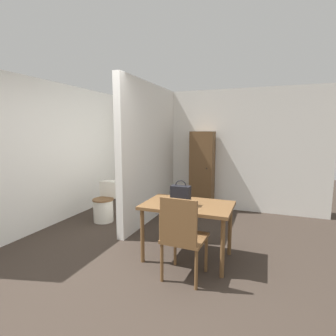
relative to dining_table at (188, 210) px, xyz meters
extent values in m
plane|color=#382D26|center=(-0.50, -0.93, -0.65)|extent=(16.00, 16.00, 0.00)
cube|color=white|center=(-0.50, 2.46, 0.60)|extent=(5.18, 0.12, 2.50)
cube|color=white|center=(-2.65, 0.73, 0.60)|extent=(0.12, 4.33, 2.50)
cube|color=white|center=(-1.12, 1.29, 0.60)|extent=(0.12, 2.22, 2.50)
cube|color=brown|center=(0.00, 0.00, 0.06)|extent=(1.12, 0.72, 0.04)
cylinder|color=brown|center=(-0.50, -0.30, -0.30)|extent=(0.05, 0.05, 0.69)
cylinder|color=brown|center=(0.50, -0.30, -0.30)|extent=(0.05, 0.05, 0.69)
cylinder|color=brown|center=(-0.50, 0.30, -0.30)|extent=(0.05, 0.05, 0.69)
cylinder|color=brown|center=(0.50, 0.30, -0.30)|extent=(0.05, 0.05, 0.69)
cube|color=brown|center=(0.10, -0.43, -0.19)|extent=(0.47, 0.47, 0.04)
cube|color=brown|center=(0.09, -0.64, 0.07)|extent=(0.41, 0.05, 0.49)
cylinder|color=brown|center=(-0.09, -0.22, -0.43)|extent=(0.04, 0.04, 0.44)
cylinder|color=brown|center=(0.30, -0.24, -0.43)|extent=(0.04, 0.04, 0.44)
cylinder|color=brown|center=(-0.11, -0.62, -0.43)|extent=(0.04, 0.04, 0.44)
cylinder|color=brown|center=(0.29, -0.63, -0.43)|extent=(0.04, 0.04, 0.44)
cylinder|color=silver|center=(-1.86, 0.81, -0.45)|extent=(0.36, 0.36, 0.40)
cylinder|color=brown|center=(-1.86, 0.81, -0.24)|extent=(0.38, 0.38, 0.02)
cube|color=silver|center=(-1.86, 1.06, -0.09)|extent=(0.37, 0.18, 0.31)
cube|color=black|center=(-0.07, -0.09, 0.21)|extent=(0.24, 0.12, 0.25)
torus|color=black|center=(-0.07, -0.09, 0.33)|extent=(0.14, 0.01, 0.14)
cube|color=brown|center=(-0.35, 2.21, 0.18)|extent=(0.48, 0.33, 1.65)
sphere|color=black|center=(-0.22, 2.03, 0.26)|extent=(0.02, 0.02, 0.02)
camera|label=1|loc=(0.92, -3.12, 1.00)|focal=28.00mm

